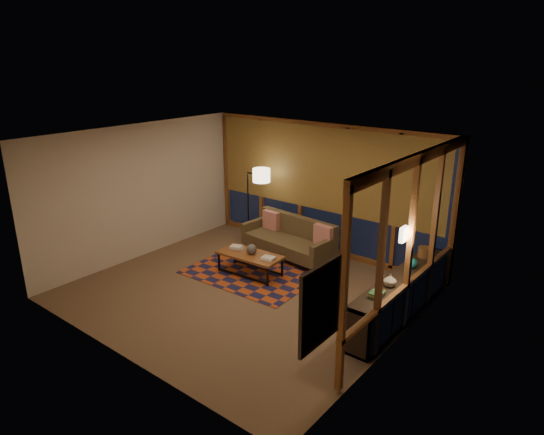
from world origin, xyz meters
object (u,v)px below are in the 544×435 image
Objects in this scene: sofa at (288,239)px; coffee_table at (250,264)px; bookshelf at (400,296)px; floor_lamp at (248,204)px.

sofa is 1.13m from coffee_table.
bookshelf is (2.82, -0.84, -0.04)m from sofa.
floor_lamp is at bearing 165.42° from bookshelf.
coffee_table is 0.43× the size of bookshelf.
sofa is 0.68× the size of bookshelf.
floor_lamp reaches higher than sofa.
sofa reaches higher than coffee_table.
sofa is 2.94m from bookshelf.
sofa is 1.15× the size of floor_lamp.
bookshelf is at bearing -11.46° from sofa.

